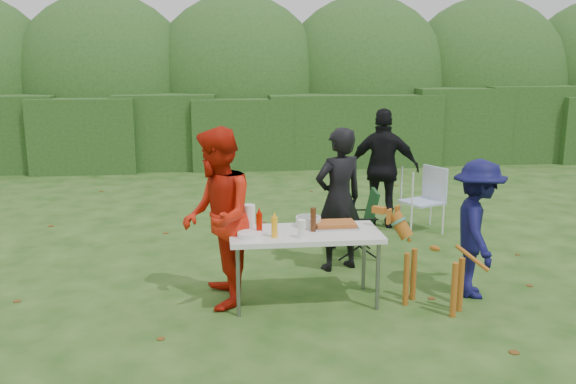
{
  "coord_description": "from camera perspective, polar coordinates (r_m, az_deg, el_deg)",
  "views": [
    {
      "loc": [
        -0.63,
        -5.82,
        2.42
      ],
      "look_at": [
        0.16,
        0.61,
        1.0
      ],
      "focal_mm": 38.0,
      "sensor_mm": 36.0,
      "label": 1
    }
  ],
  "objects": [
    {
      "name": "lawn_chair",
      "position": [
        8.9,
        12.43,
        -0.65
      ],
      "size": [
        0.72,
        0.72,
        0.92
      ],
      "primitive_type": null,
      "rotation": [
        0.0,
        0.0,
        3.55
      ],
      "color": "#6185D1",
      "rests_on": "ground"
    },
    {
      "name": "person_black_puffy",
      "position": [
        8.91,
        8.91,
        2.18
      ],
      "size": [
        1.09,
        0.68,
        1.73
      ],
      "primitive_type": "imported",
      "rotation": [
        0.0,
        0.0,
        2.87
      ],
      "color": "black",
      "rests_on": "ground"
    },
    {
      "name": "ground",
      "position": [
        6.33,
        -0.74,
        -10.11
      ],
      "size": [
        80.0,
        80.0,
        0.0
      ],
      "primitive_type": "plane",
      "color": "#1E4211"
    },
    {
      "name": "paper_towel_roll",
      "position": [
        6.1,
        -3.65,
        -2.39
      ],
      "size": [
        0.12,
        0.12,
        0.26
      ],
      "primitive_type": "cylinder",
      "color": "white",
      "rests_on": "folding_table"
    },
    {
      "name": "camping_chair",
      "position": [
        7.65,
        6.35,
        -2.87
      ],
      "size": [
        0.58,
        0.58,
        0.84
      ],
      "primitive_type": null,
      "rotation": [
        0.0,
        0.0,
        3.04
      ],
      "color": "#143D1A",
      "rests_on": "ground"
    },
    {
      "name": "shrub_backdrop",
      "position": [
        15.45,
        -4.67,
        9.3
      ],
      "size": [
        20.0,
        2.6,
        3.2
      ],
      "primitive_type": "ellipsoid",
      "color": "#3D6628",
      "rests_on": "ground"
    },
    {
      "name": "mustard_bottle",
      "position": [
        5.85,
        -1.27,
        -3.31
      ],
      "size": [
        0.06,
        0.06,
        0.2
      ],
      "primitive_type": "cylinder",
      "color": "#FFAE18",
      "rests_on": "folding_table"
    },
    {
      "name": "dog",
      "position": [
        6.16,
        13.51,
        -6.46
      ],
      "size": [
        0.99,
        0.96,
        0.94
      ],
      "primitive_type": null,
      "rotation": [
        0.0,
        0.0,
        2.4
      ],
      "color": "#9C5619",
      "rests_on": "ground"
    },
    {
      "name": "focaccia_bread",
      "position": [
        6.23,
        4.43,
        -2.97
      ],
      "size": [
        0.4,
        0.26,
        0.04
      ],
      "primitive_type": "cube",
      "color": "#AC5925",
      "rests_on": "food_tray"
    },
    {
      "name": "hedge_row",
      "position": [
        13.92,
        -4.34,
        5.87
      ],
      "size": [
        22.0,
        1.4,
        1.7
      ],
      "primitive_type": "cube",
      "color": "#23471C",
      "rests_on": "ground"
    },
    {
      "name": "plate_stack",
      "position": [
        5.88,
        -3.58,
        -4.02
      ],
      "size": [
        0.24,
        0.24,
        0.05
      ],
      "primitive_type": "cylinder",
      "color": "white",
      "rests_on": "folding_table"
    },
    {
      "name": "ketchup_bottle",
      "position": [
        5.93,
        -2.7,
        -3.02
      ],
      "size": [
        0.06,
        0.06,
        0.22
      ],
      "primitive_type": "cylinder",
      "color": "#B01000",
      "rests_on": "folding_table"
    },
    {
      "name": "person_cook",
      "position": [
        7.04,
        4.78,
        -0.71
      ],
      "size": [
        0.71,
        0.58,
        1.67
      ],
      "primitive_type": "imported",
      "rotation": [
        0.0,
        0.0,
        3.49
      ],
      "color": "black",
      "rests_on": "ground"
    },
    {
      "name": "beer_bottle",
      "position": [
        6.05,
        2.37,
        -2.59
      ],
      "size": [
        0.06,
        0.06,
        0.24
      ],
      "primitive_type": "cylinder",
      "color": "#47230F",
      "rests_on": "folding_table"
    },
    {
      "name": "cup_stack",
      "position": [
        5.82,
        1.28,
        -3.49
      ],
      "size": [
        0.08,
        0.08,
        0.18
      ],
      "primitive_type": "cylinder",
      "color": "white",
      "rests_on": "folding_table"
    },
    {
      "name": "child",
      "position": [
        6.54,
        17.29,
        -3.3
      ],
      "size": [
        0.73,
        1.02,
        1.43
      ],
      "primitive_type": "imported",
      "rotation": [
        0.0,
        0.0,
        1.34
      ],
      "color": "#0D0E3D",
      "rests_on": "ground"
    },
    {
      "name": "food_tray",
      "position": [
        6.24,
        4.43,
        -3.21
      ],
      "size": [
        0.45,
        0.3,
        0.02
      ],
      "primitive_type": "cube",
      "color": "#B7B7BA",
      "rests_on": "folding_table"
    },
    {
      "name": "folding_table",
      "position": [
        6.08,
        1.59,
        -4.22
      ],
      "size": [
        1.5,
        0.7,
        0.74
      ],
      "color": "silver",
      "rests_on": "ground"
    },
    {
      "name": "person_red_jacket",
      "position": [
        6.02,
        -6.65,
        -2.42
      ],
      "size": [
        0.71,
        0.89,
        1.79
      ],
      "primitive_type": "imported",
      "rotation": [
        0.0,
        0.0,
        -1.53
      ],
      "color": "red",
      "rests_on": "ground"
    },
    {
      "name": "pasta_bowl",
      "position": [
        6.25,
        1.91,
        -2.76
      ],
      "size": [
        0.26,
        0.26,
        0.1
      ],
      "primitive_type": "cylinder",
      "color": "silver",
      "rests_on": "folding_table"
    }
  ]
}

